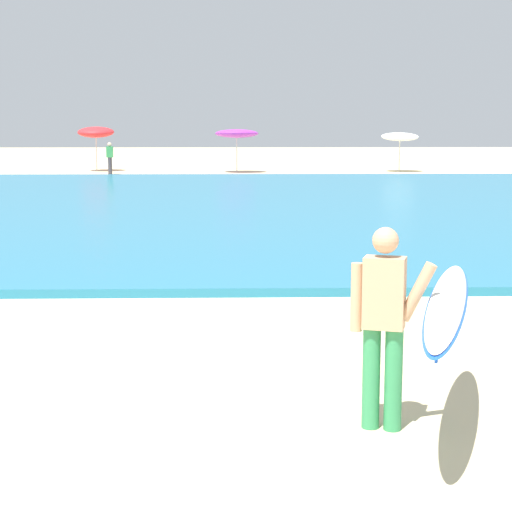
# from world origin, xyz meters

# --- Properties ---
(sea) EXTENTS (120.00, 28.00, 0.14)m
(sea) POSITION_xyz_m (0.00, 19.32, 0.07)
(sea) COLOR teal
(sea) RESTS_ON ground
(surfer_with_board) EXTENTS (1.34, 2.87, 1.73)m
(surfer_with_board) POSITION_xyz_m (3.63, -0.26, 1.04)
(surfer_with_board) COLOR #338E56
(surfer_with_board) RESTS_ON ground
(beach_umbrella_1) EXTENTS (1.90, 1.93, 2.38)m
(beach_umbrella_1) POSITION_xyz_m (-5.07, 38.35, 2.04)
(beach_umbrella_1) COLOR beige
(beach_umbrella_1) RESTS_ON ground
(beach_umbrella_2) EXTENTS (2.21, 2.22, 2.24)m
(beach_umbrella_2) POSITION_xyz_m (2.32, 36.85, 1.98)
(beach_umbrella_2) COLOR beige
(beach_umbrella_2) RESTS_ON ground
(beach_umbrella_3) EXTENTS (1.93, 1.96, 2.10)m
(beach_umbrella_3) POSITION_xyz_m (10.77, 37.29, 1.81)
(beach_umbrella_3) COLOR beige
(beach_umbrella_3) RESTS_ON ground
(beachgoer_near_row_left) EXTENTS (0.32, 0.20, 1.58)m
(beachgoer_near_row_left) POSITION_xyz_m (-3.95, 35.41, 0.84)
(beachgoer_near_row_left) COLOR #383842
(beachgoer_near_row_left) RESTS_ON ground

